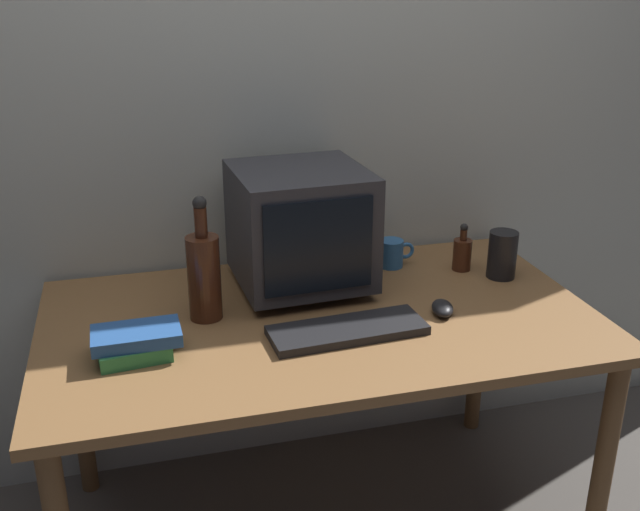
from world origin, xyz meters
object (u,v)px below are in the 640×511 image
bottle_tall (204,274)px  bottle_short (462,253)px  crt_monitor (300,227)px  metal_canister (502,255)px  computer_mouse (442,308)px  book_stack (135,342)px  keyboard (347,330)px  mug (392,253)px

bottle_tall → bottle_short: size_ratio=2.25×
crt_monitor → metal_canister: crt_monitor is taller
computer_mouse → book_stack: (-0.85, -0.02, 0.02)m
bottle_tall → book_stack: bottle_tall is taller
book_stack → metal_canister: metal_canister is taller
metal_canister → keyboard: bearing=-156.8°
keyboard → mug: 0.51m
keyboard → metal_canister: size_ratio=2.80×
bottle_short → metal_canister: size_ratio=1.05×
keyboard → bottle_tall: bottle_tall is taller
bottle_short → book_stack: (-1.04, -0.31, -0.02)m
crt_monitor → bottle_tall: (-0.31, -0.14, -0.06)m
keyboard → mug: (0.28, 0.42, 0.03)m
keyboard → book_stack: book_stack is taller
book_stack → computer_mouse: bearing=1.5°
crt_monitor → computer_mouse: size_ratio=4.07×
mug → metal_canister: metal_canister is taller
bottle_short → keyboard: bearing=-145.4°
metal_canister → book_stack: bearing=-168.9°
computer_mouse → book_stack: bearing=-162.9°
keyboard → metal_canister: 0.64m
bottle_tall → book_stack: size_ratio=1.60×
keyboard → computer_mouse: size_ratio=4.20×
bottle_short → metal_canister: bottle_short is taller
keyboard → bottle_short: 0.59m
crt_monitor → computer_mouse: bearing=-40.1°
computer_mouse → book_stack: book_stack is taller
crt_monitor → metal_canister: size_ratio=2.71×
book_stack → mug: bearing=25.4°
keyboard → computer_mouse: bearing=5.7°
metal_canister → bottle_short: bearing=137.2°
computer_mouse → mug: (-0.02, 0.37, 0.03)m
bottle_tall → mug: size_ratio=2.95×
mug → keyboard: bearing=-123.5°
bottle_short → mug: bottle_short is taller
crt_monitor → book_stack: 0.61m
metal_canister → mug: bearing=150.3°
computer_mouse → mug: bearing=108.1°
bottle_short → mug: size_ratio=1.31×
bottle_short → book_stack: bottle_short is taller
bottle_tall → keyboard: bearing=-29.4°
keyboard → bottle_short: size_ratio=2.67×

